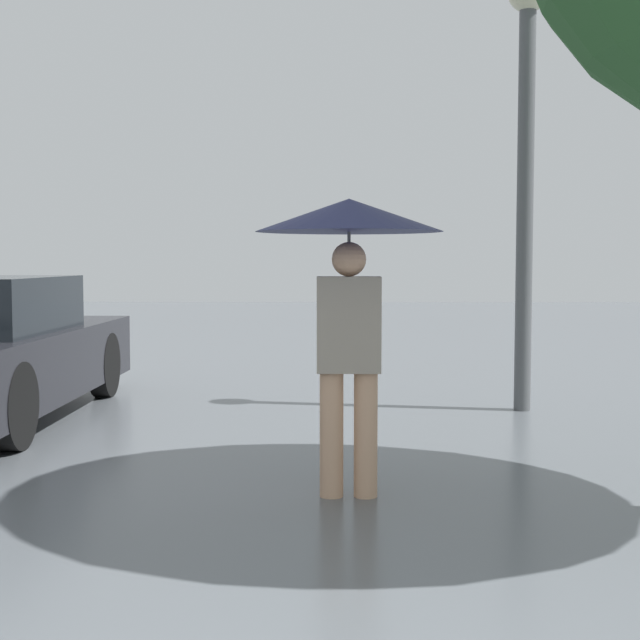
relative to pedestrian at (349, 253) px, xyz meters
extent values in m
cylinder|color=tan|center=(-0.10, 0.00, -1.09)|extent=(0.14, 0.14, 0.76)
cylinder|color=tan|center=(0.10, 0.00, -1.09)|extent=(0.14, 0.14, 0.76)
cube|color=gray|center=(0.00, 0.00, -0.42)|extent=(0.38, 0.22, 0.57)
sphere|color=tan|center=(0.00, 0.00, -0.04)|extent=(0.20, 0.20, 0.20)
cylinder|color=#515456|center=(0.00, 0.00, -0.18)|extent=(0.02, 0.02, 0.61)
cone|color=#191E4C|center=(0.00, 0.00, 0.22)|extent=(1.11, 1.11, 0.19)
cylinder|color=black|center=(-2.49, 3.91, -1.13)|extent=(0.18, 0.67, 0.67)
cylinder|color=black|center=(-2.49, 1.26, -1.13)|extent=(0.18, 0.67, 0.67)
cylinder|color=#515456|center=(1.70, 3.13, 0.43)|extent=(0.16, 0.16, 3.78)
camera|label=1|loc=(-0.08, -5.28, -0.05)|focal=50.00mm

